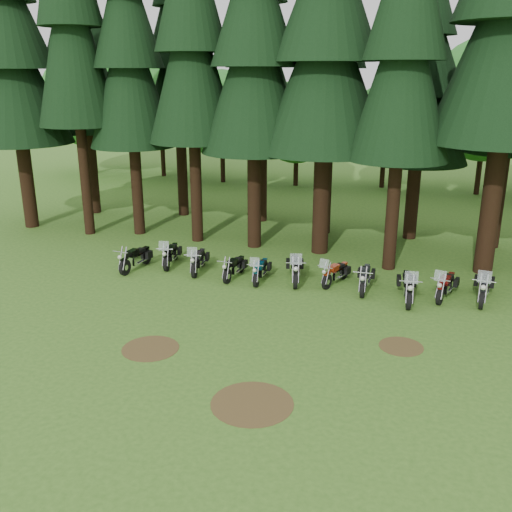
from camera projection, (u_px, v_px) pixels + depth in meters
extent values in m
plane|color=#386820|center=(260.00, 334.00, 18.83)|extent=(120.00, 120.00, 0.00)
cylinder|color=black|center=(26.00, 177.00, 31.02)|extent=(0.73, 0.73, 5.51)
cone|color=black|center=(14.00, 76.00, 29.38)|extent=(5.49, 5.49, 6.89)
cone|color=black|center=(5.00, 7.00, 28.37)|extent=(4.39, 4.39, 5.82)
cylinder|color=black|center=(84.00, 170.00, 29.43)|extent=(0.52, 0.52, 6.77)
cone|color=black|center=(72.00, 36.00, 27.41)|extent=(3.92, 3.92, 8.47)
cylinder|color=black|center=(137.00, 182.00, 29.67)|extent=(0.58, 0.58, 5.53)
cone|color=black|center=(130.00, 76.00, 28.02)|extent=(4.32, 4.32, 6.91)
cone|color=black|center=(125.00, 3.00, 27.01)|extent=(3.46, 3.46, 5.83)
cylinder|color=black|center=(196.00, 183.00, 28.31)|extent=(0.58, 0.58, 5.99)
cone|color=black|center=(192.00, 61.00, 26.53)|extent=(4.32, 4.32, 7.49)
cylinder|color=black|center=(254.00, 191.00, 27.41)|extent=(0.66, 0.66, 5.57)
cone|color=black|center=(254.00, 75.00, 25.75)|extent=(4.95, 4.95, 6.96)
cylinder|color=black|center=(322.00, 194.00, 26.49)|extent=(0.77, 0.77, 5.70)
cone|color=black|center=(326.00, 70.00, 24.79)|extent=(5.81, 5.81, 7.12)
cylinder|color=black|center=(393.00, 205.00, 24.24)|extent=(0.55, 0.55, 5.71)
cone|color=black|center=(403.00, 70.00, 22.54)|extent=(4.15, 4.15, 7.14)
cylinder|color=black|center=(492.00, 197.00, 23.64)|extent=(0.80, 0.80, 6.62)
cylinder|color=black|center=(91.00, 164.00, 34.12)|extent=(0.67, 0.67, 5.87)
cone|color=black|center=(83.00, 66.00, 32.38)|extent=(5.00, 5.00, 7.33)
cylinder|color=black|center=(182.00, 169.00, 33.62)|extent=(0.60, 0.60, 5.53)
cone|color=black|center=(178.00, 75.00, 31.98)|extent=(4.52, 4.52, 6.91)
cone|color=black|center=(176.00, 12.00, 30.96)|extent=(3.62, 3.62, 5.83)
cylinder|color=black|center=(261.00, 173.00, 32.27)|extent=(0.65, 0.65, 5.55)
cone|color=black|center=(262.00, 74.00, 30.62)|extent=(4.85, 4.85, 6.94)
cone|color=black|center=(262.00, 8.00, 29.60)|extent=(3.88, 3.88, 5.86)
cylinder|color=black|center=(326.00, 182.00, 29.81)|extent=(0.58, 0.58, 5.52)
cone|color=black|center=(330.00, 76.00, 28.17)|extent=(4.35, 4.35, 6.90)
cone|color=black|center=(333.00, 4.00, 27.16)|extent=(3.48, 3.48, 5.83)
cylinder|color=black|center=(413.00, 193.00, 28.96)|extent=(0.66, 0.66, 4.70)
cone|color=black|center=(421.00, 102.00, 27.56)|extent=(4.94, 4.94, 5.87)
cone|color=black|center=(426.00, 41.00, 26.70)|extent=(3.95, 3.95, 4.96)
cylinder|color=black|center=(500.00, 191.00, 27.32)|extent=(0.53, 0.53, 5.56)
cylinder|color=black|center=(94.00, 153.00, 47.85)|extent=(0.36, 0.36, 3.33)
sphere|color=#236C23|center=(89.00, 99.00, 46.47)|extent=(7.78, 7.78, 7.78)
sphere|color=#236C23|center=(99.00, 109.00, 45.52)|extent=(5.55, 5.55, 5.55)
cylinder|color=black|center=(163.00, 156.00, 46.56)|extent=(0.36, 0.36, 3.29)
sphere|color=#236C23|center=(160.00, 100.00, 45.19)|extent=(7.69, 7.69, 7.69)
sphere|color=#236C23|center=(171.00, 111.00, 44.26)|extent=(5.49, 5.49, 5.49)
cylinder|color=black|center=(223.00, 164.00, 44.10)|extent=(0.36, 0.36, 2.80)
sphere|color=#236C23|center=(222.00, 114.00, 42.95)|extent=(6.53, 6.53, 6.53)
sphere|color=#236C23|center=(233.00, 125.00, 42.15)|extent=(4.67, 4.67, 4.67)
cylinder|color=black|center=(296.00, 169.00, 42.80)|extent=(0.36, 0.36, 2.55)
sphere|color=#236C23|center=(297.00, 122.00, 41.75)|extent=(5.95, 5.95, 5.95)
sphere|color=#236C23|center=(308.00, 132.00, 41.03)|extent=(4.25, 4.25, 4.25)
cylinder|color=black|center=(383.00, 171.00, 42.09)|extent=(0.36, 0.36, 2.47)
sphere|color=#236C23|center=(386.00, 125.00, 41.07)|extent=(5.76, 5.76, 5.76)
sphere|color=#236C23|center=(399.00, 135.00, 40.37)|extent=(4.12, 4.12, 4.12)
cylinder|color=black|center=(479.00, 169.00, 39.56)|extent=(0.36, 0.36, 3.52)
sphere|color=#236C23|center=(488.00, 99.00, 38.10)|extent=(8.21, 8.21, 8.21)
sphere|color=#236C23|center=(510.00, 113.00, 37.10)|extent=(5.87, 5.87, 5.87)
cylinder|color=#4C3D1E|center=(150.00, 348.00, 17.87)|extent=(1.80, 1.80, 0.01)
cylinder|color=#4C3D1E|center=(401.00, 346.00, 17.99)|extent=(1.40, 1.40, 0.01)
cylinder|color=#4C3D1E|center=(252.00, 403.00, 14.91)|extent=(2.20, 2.20, 0.01)
cylinder|color=black|center=(125.00, 267.00, 24.17)|extent=(0.21, 0.70, 0.69)
cylinder|color=black|center=(146.00, 256.00, 25.59)|extent=(0.21, 0.70, 0.69)
cube|color=silver|center=(136.00, 259.00, 24.90)|extent=(0.36, 0.75, 0.35)
cube|color=black|center=(133.00, 253.00, 24.57)|extent=(0.36, 0.60, 0.25)
cube|color=black|center=(139.00, 251.00, 25.00)|extent=(0.36, 0.60, 0.13)
cylinder|color=black|center=(166.00, 264.00, 24.67)|extent=(0.28, 0.69, 0.67)
cylinder|color=black|center=(175.00, 253.00, 26.16)|extent=(0.28, 0.69, 0.67)
cube|color=silver|center=(171.00, 256.00, 25.44)|extent=(0.42, 0.75, 0.35)
cube|color=black|center=(169.00, 249.00, 25.10)|extent=(0.41, 0.61, 0.24)
cube|color=black|center=(172.00, 247.00, 25.56)|extent=(0.41, 0.61, 0.12)
cube|color=silver|center=(164.00, 246.00, 24.10)|extent=(0.44, 0.21, 0.40)
cylinder|color=black|center=(194.00, 270.00, 23.87)|extent=(0.26, 0.68, 0.67)
cylinder|color=black|center=(202.00, 259.00, 25.35)|extent=(0.26, 0.68, 0.67)
cube|color=silver|center=(199.00, 262.00, 24.63)|extent=(0.41, 0.75, 0.34)
cube|color=black|center=(197.00, 255.00, 24.30)|extent=(0.40, 0.60, 0.24)
cube|color=black|center=(200.00, 253.00, 24.75)|extent=(0.40, 0.60, 0.12)
cube|color=silver|center=(192.00, 252.00, 23.31)|extent=(0.44, 0.20, 0.40)
cylinder|color=black|center=(227.00, 276.00, 23.22)|extent=(0.17, 0.63, 0.62)
cylinder|color=black|center=(241.00, 265.00, 24.52)|extent=(0.17, 0.63, 0.62)
cube|color=silver|center=(235.00, 268.00, 23.89)|extent=(0.31, 0.68, 0.32)
cube|color=black|center=(233.00, 262.00, 23.59)|extent=(0.32, 0.54, 0.23)
cube|color=black|center=(237.00, 260.00, 23.99)|extent=(0.32, 0.54, 0.11)
cylinder|color=black|center=(256.00, 280.00, 22.87)|extent=(0.17, 0.63, 0.62)
cylinder|color=black|center=(265.00, 268.00, 24.21)|extent=(0.17, 0.63, 0.62)
cube|color=silver|center=(261.00, 271.00, 23.55)|extent=(0.30, 0.67, 0.32)
cube|color=navy|center=(260.00, 265.00, 23.25)|extent=(0.31, 0.53, 0.23)
cube|color=black|center=(262.00, 263.00, 23.66)|extent=(0.31, 0.53, 0.11)
cube|color=silver|center=(254.00, 262.00, 22.35)|extent=(0.40, 0.14, 0.37)
cylinder|color=black|center=(295.00, 280.00, 22.67)|extent=(0.34, 0.74, 0.73)
cylinder|color=black|center=(295.00, 266.00, 24.30)|extent=(0.34, 0.74, 0.73)
cube|color=silver|center=(295.00, 270.00, 23.51)|extent=(0.50, 0.83, 0.38)
cube|color=black|center=(295.00, 263.00, 23.14)|extent=(0.48, 0.67, 0.27)
cube|color=black|center=(295.00, 260.00, 23.64)|extent=(0.48, 0.67, 0.13)
cube|color=silver|center=(296.00, 259.00, 22.05)|extent=(0.48, 0.25, 0.44)
cylinder|color=black|center=(327.00, 282.00, 22.64)|extent=(0.32, 0.63, 0.62)
cylinder|color=black|center=(344.00, 272.00, 23.76)|extent=(0.32, 0.63, 0.62)
cube|color=silver|center=(336.00, 274.00, 23.21)|extent=(0.46, 0.71, 0.32)
cube|color=#9F2D0F|center=(334.00, 268.00, 22.94)|extent=(0.43, 0.58, 0.23)
cube|color=black|center=(339.00, 266.00, 23.29)|extent=(0.43, 0.58, 0.11)
cube|color=silver|center=(324.00, 264.00, 22.16)|extent=(0.41, 0.24, 0.37)
cylinder|color=black|center=(362.00, 289.00, 21.78)|extent=(0.16, 0.69, 0.68)
cylinder|color=black|center=(367.00, 275.00, 23.25)|extent=(0.16, 0.69, 0.68)
cube|color=silver|center=(365.00, 279.00, 22.53)|extent=(0.31, 0.73, 0.35)
cube|color=black|center=(365.00, 272.00, 22.20)|extent=(0.33, 0.58, 0.25)
cube|color=black|center=(366.00, 270.00, 22.65)|extent=(0.33, 0.58, 0.12)
cylinder|color=black|center=(409.00, 300.00, 20.70)|extent=(0.24, 0.75, 0.74)
cylinder|color=black|center=(406.00, 283.00, 22.31)|extent=(0.24, 0.75, 0.74)
cube|color=silver|center=(407.00, 288.00, 21.53)|extent=(0.40, 0.81, 0.38)
cube|color=black|center=(409.00, 281.00, 21.16)|extent=(0.40, 0.65, 0.27)
cube|color=black|center=(408.00, 277.00, 21.65)|extent=(0.40, 0.65, 0.13)
cube|color=silver|center=(411.00, 277.00, 20.08)|extent=(0.48, 0.19, 0.44)
cylinder|color=black|center=(440.00, 296.00, 21.12)|extent=(0.30, 0.68, 0.67)
cylinder|color=black|center=(450.00, 283.00, 22.39)|extent=(0.30, 0.68, 0.67)
cube|color=silver|center=(446.00, 287.00, 21.77)|extent=(0.44, 0.75, 0.34)
cube|color=maroon|center=(445.00, 280.00, 21.47)|extent=(0.43, 0.61, 0.24)
cube|color=black|center=(448.00, 277.00, 21.86)|extent=(0.43, 0.61, 0.12)
cube|color=silver|center=(440.00, 276.00, 20.60)|extent=(0.44, 0.23, 0.40)
cylinder|color=black|center=(482.00, 299.00, 20.74)|extent=(0.23, 0.75, 0.73)
cylinder|color=black|center=(484.00, 284.00, 22.24)|extent=(0.23, 0.75, 0.73)
cube|color=silver|center=(483.00, 288.00, 21.51)|extent=(0.39, 0.81, 0.38)
cube|color=black|center=(484.00, 281.00, 21.16)|extent=(0.39, 0.64, 0.27)
cube|color=black|center=(485.00, 277.00, 21.62)|extent=(0.39, 0.64, 0.13)
cube|color=silver|center=(485.00, 277.00, 20.14)|extent=(0.48, 0.19, 0.44)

